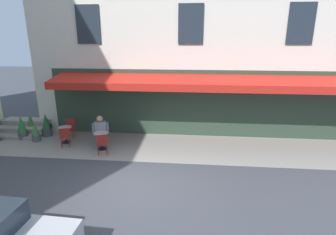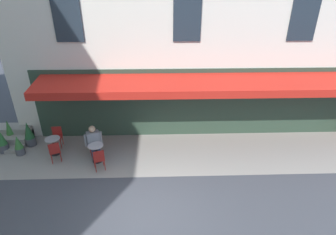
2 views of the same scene
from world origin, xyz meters
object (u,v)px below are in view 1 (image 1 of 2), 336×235
at_px(seated_companion_in_grey, 101,130).
at_px(potted_plant_entrance_left, 36,132).
at_px(cafe_chair_red_near_door, 101,132).
at_px(potted_plant_by_steps, 46,125).
at_px(cafe_table_near_entrance, 101,138).
at_px(cafe_table_streetside, 65,132).
at_px(potted_plant_mid_terrace, 31,123).
at_px(cafe_chair_red_back_row, 70,127).
at_px(cafe_chair_red_corner_right, 65,136).
at_px(cafe_chair_red_facing_street, 102,142).
at_px(potted_plant_under_sign, 22,128).

relative_size(seated_companion_in_grey, potted_plant_entrance_left, 1.55).
distance_m(cafe_chair_red_near_door, seated_companion_in_grey, 0.28).
bearing_deg(cafe_chair_red_near_door, potted_plant_by_steps, -14.03).
bearing_deg(cafe_table_near_entrance, cafe_table_streetside, -17.05).
relative_size(cafe_table_near_entrance, potted_plant_by_steps, 0.66).
relative_size(seated_companion_in_grey, potted_plant_mid_terrace, 1.27).
distance_m(cafe_table_streetside, potted_plant_mid_terrace, 2.58).
bearing_deg(cafe_chair_red_back_row, cafe_chair_red_corner_right, 104.96).
bearing_deg(cafe_chair_red_corner_right, cafe_chair_red_facing_street, 162.36).
bearing_deg(potted_plant_entrance_left, cafe_chair_red_corner_right, 160.75).
bearing_deg(potted_plant_mid_terrace, cafe_chair_red_corner_right, 147.30).
relative_size(cafe_chair_red_near_door, cafe_chair_red_corner_right, 1.00).
relative_size(potted_plant_under_sign, potted_plant_by_steps, 1.01).
bearing_deg(potted_plant_mid_terrace, cafe_chair_red_facing_street, 153.12).
relative_size(seated_companion_in_grey, potted_plant_by_steps, 1.20).
xyz_separation_m(potted_plant_by_steps, potted_plant_entrance_left, (0.13, 0.73, -0.12)).
height_order(potted_plant_under_sign, potted_plant_entrance_left, potted_plant_under_sign).
relative_size(cafe_table_streetside, seated_companion_in_grey, 0.55).
height_order(potted_plant_by_steps, potted_plant_mid_terrace, potted_plant_by_steps).
distance_m(potted_plant_by_steps, potted_plant_mid_terrace, 1.08).
bearing_deg(potted_plant_entrance_left, cafe_table_streetside, 179.18).
distance_m(potted_plant_under_sign, potted_plant_mid_terrace, 0.86).
bearing_deg(cafe_chair_red_near_door, potted_plant_under_sign, -3.37).
bearing_deg(cafe_chair_red_near_door, seated_companion_in_grey, 111.74).
xyz_separation_m(cafe_table_streetside, seated_companion_in_grey, (-1.73, 0.19, 0.23)).
distance_m(cafe_chair_red_facing_street, potted_plant_mid_terrace, 4.99).
height_order(cafe_chair_red_near_door, potted_plant_by_steps, potted_plant_by_steps).
xyz_separation_m(cafe_chair_red_near_door, potted_plant_by_steps, (2.97, -0.74, 0.01)).
height_order(cafe_chair_red_corner_right, potted_plant_under_sign, potted_plant_under_sign).
height_order(cafe_table_near_entrance, potted_plant_mid_terrace, potted_plant_mid_terrace).
height_order(cafe_chair_red_facing_street, cafe_chair_red_near_door, same).
xyz_separation_m(cafe_chair_red_near_door, cafe_chair_red_back_row, (1.72, -0.62, 0.00)).
height_order(seated_companion_in_grey, potted_plant_mid_terrace, seated_companion_in_grey).
relative_size(cafe_chair_red_facing_street, cafe_chair_red_back_row, 1.00).
height_order(cafe_chair_red_corner_right, seated_companion_in_grey, seated_companion_in_grey).
xyz_separation_m(cafe_chair_red_back_row, potted_plant_mid_terrace, (2.28, -0.46, -0.02)).
distance_m(seated_companion_in_grey, potted_plant_entrance_left, 3.20).
bearing_deg(potted_plant_entrance_left, potted_plant_under_sign, -15.33).
relative_size(cafe_chair_red_near_door, seated_companion_in_grey, 0.67).
height_order(cafe_chair_red_near_door, potted_plant_mid_terrace, potted_plant_mid_terrace).
relative_size(cafe_chair_red_corner_right, potted_plant_mid_terrace, 0.85).
bearing_deg(cafe_chair_red_facing_street, potted_plant_by_steps, -29.19).
bearing_deg(cafe_chair_red_back_row, potted_plant_mid_terrace, -11.48).
height_order(seated_companion_in_grey, potted_plant_by_steps, seated_companion_in_grey).
relative_size(cafe_chair_red_back_row, seated_companion_in_grey, 0.67).
bearing_deg(cafe_chair_red_corner_right, potted_plant_entrance_left, -19.25).
bearing_deg(cafe_chair_red_near_door, cafe_table_near_entrance, 111.74).
bearing_deg(cafe_chair_red_facing_street, cafe_chair_red_near_door, -68.48).
bearing_deg(cafe_table_near_entrance, potted_plant_entrance_left, -10.17).
distance_m(cafe_chair_red_near_door, cafe_table_streetside, 1.65).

